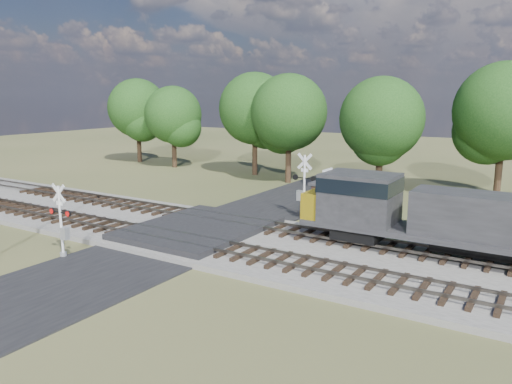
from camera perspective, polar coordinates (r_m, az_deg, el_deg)
The scene contains 10 objects.
ground at distance 30.53m, azimuth -7.07°, elevation -5.11°, with size 160.00×160.00×0.00m, color #3C4625.
ballast_bed at distance 26.12m, azimuth 11.18°, elevation -7.73°, with size 140.00×10.00×0.30m, color gray.
road at distance 30.52m, azimuth -7.07°, elevation -5.04°, with size 7.00×60.00×0.08m, color black.
crossing_panel at distance 30.82m, azimuth -6.50°, elevation -4.33°, with size 7.00×9.00×0.62m, color #262628.
track_near at distance 27.06m, azimuth -4.57°, elevation -6.28°, with size 140.00×2.60×0.33m.
track_far at distance 31.06m, azimuth 0.91°, elevation -3.95°, with size 140.00×2.60×0.33m.
crossing_signal_near at distance 28.01m, azimuth -21.26°, elevation -3.79°, with size 1.60×0.35×3.97m.
crossing_signal_far at distance 34.70m, azimuth 5.39°, elevation 0.12°, with size 1.83×0.40×4.53m.
equipment_shed at distance 34.12m, azimuth 10.46°, elevation -1.03°, with size 4.10×4.10×2.78m.
treeline at distance 45.70m, azimuth 17.21°, elevation 8.39°, with size 78.60×11.84×11.04m.
Camera 1 is at (18.51, -22.73, 8.53)m, focal length 35.00 mm.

